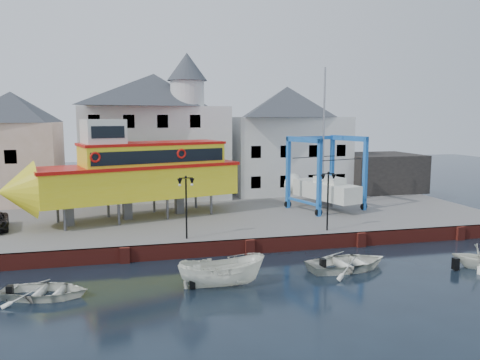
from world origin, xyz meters
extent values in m
plane|color=#18212D|center=(0.00, 0.00, 0.00)|extent=(140.00, 140.00, 0.00)
cube|color=slate|center=(0.00, 11.00, 0.50)|extent=(44.00, 22.00, 1.00)
cube|color=maroon|center=(0.00, 0.12, 0.50)|extent=(44.00, 0.25, 1.00)
cube|color=maroon|center=(-8.00, -0.05, 0.50)|extent=(0.60, 0.36, 1.00)
cube|color=maroon|center=(0.00, -0.05, 0.50)|extent=(0.60, 0.36, 1.00)
cube|color=maroon|center=(8.00, -0.05, 0.50)|extent=(0.60, 0.36, 1.00)
cube|color=maroon|center=(16.00, -0.05, 0.50)|extent=(0.60, 0.36, 1.00)
cube|color=tan|center=(-18.00, 18.00, 4.75)|extent=(8.00, 7.00, 7.50)
pyramid|color=#363B40|center=(-18.00, 18.00, 9.90)|extent=(8.00, 7.00, 2.80)
cube|color=black|center=(-17.50, 14.54, 2.60)|extent=(1.00, 0.08, 1.20)
cube|color=black|center=(-17.50, 14.54, 5.60)|extent=(1.00, 0.08, 1.20)
cube|color=silver|center=(-5.00, 18.50, 5.50)|extent=(14.00, 8.00, 9.00)
pyramid|color=#363B40|center=(-5.00, 18.50, 11.60)|extent=(14.00, 8.00, 3.20)
cube|color=black|center=(-10.50, 14.54, 2.60)|extent=(1.00, 0.08, 1.20)
cube|color=black|center=(-7.50, 14.54, 2.60)|extent=(1.00, 0.08, 1.20)
cube|color=black|center=(-4.50, 14.54, 2.60)|extent=(1.00, 0.08, 1.20)
cube|color=black|center=(-1.50, 14.54, 2.60)|extent=(1.00, 0.08, 1.20)
cube|color=black|center=(-10.50, 14.54, 5.60)|extent=(1.00, 0.08, 1.20)
cube|color=black|center=(-7.50, 14.54, 5.60)|extent=(1.00, 0.08, 1.20)
cube|color=black|center=(-4.50, 14.54, 5.60)|extent=(1.00, 0.08, 1.20)
cube|color=black|center=(-1.50, 14.54, 5.60)|extent=(1.00, 0.08, 1.20)
cube|color=black|center=(-10.50, 14.54, 8.60)|extent=(1.00, 0.08, 1.20)
cube|color=black|center=(-7.50, 14.54, 8.60)|extent=(1.00, 0.08, 1.20)
cube|color=black|center=(-4.50, 14.54, 8.60)|extent=(1.00, 0.08, 1.20)
cube|color=black|center=(-1.50, 14.54, 8.60)|extent=(1.00, 0.08, 1.20)
cylinder|color=silver|center=(-2.00, 16.10, 11.20)|extent=(3.20, 3.20, 2.40)
cone|color=#363B40|center=(-2.00, 16.10, 13.70)|extent=(3.80, 3.80, 2.60)
cube|color=silver|center=(9.00, 19.00, 5.00)|extent=(12.00, 8.00, 8.00)
pyramid|color=#363B40|center=(9.00, 19.00, 10.60)|extent=(12.00, 8.00, 3.20)
cube|color=black|center=(4.50, 15.04, 2.60)|extent=(1.00, 0.08, 1.20)
cube|color=black|center=(7.50, 15.04, 2.60)|extent=(1.00, 0.08, 1.20)
cube|color=black|center=(10.50, 15.04, 2.60)|extent=(1.00, 0.08, 1.20)
cube|color=black|center=(13.50, 15.04, 2.60)|extent=(1.00, 0.08, 1.20)
cube|color=black|center=(4.50, 15.04, 5.60)|extent=(1.00, 0.08, 1.20)
cube|color=black|center=(7.50, 15.04, 5.60)|extent=(1.00, 0.08, 1.20)
cube|color=black|center=(10.50, 15.04, 5.60)|extent=(1.00, 0.08, 1.20)
cube|color=black|center=(13.50, 15.04, 5.60)|extent=(1.00, 0.08, 1.20)
cube|color=black|center=(19.00, 17.00, 3.00)|extent=(8.00, 7.00, 4.00)
cylinder|color=black|center=(-4.00, 1.20, 3.00)|extent=(0.12, 0.12, 4.00)
cube|color=black|center=(-4.00, 1.20, 5.05)|extent=(0.90, 0.06, 0.06)
sphere|color=black|center=(-4.00, 1.20, 5.12)|extent=(0.16, 0.16, 0.16)
cone|color=black|center=(-4.40, 1.20, 4.78)|extent=(0.32, 0.32, 0.45)
sphere|color=white|center=(-4.40, 1.20, 4.60)|extent=(0.18, 0.18, 0.18)
cone|color=black|center=(-3.60, 1.20, 4.78)|extent=(0.32, 0.32, 0.45)
sphere|color=white|center=(-3.60, 1.20, 4.60)|extent=(0.18, 0.18, 0.18)
cylinder|color=black|center=(6.00, 1.20, 3.00)|extent=(0.12, 0.12, 4.00)
cube|color=black|center=(6.00, 1.20, 5.05)|extent=(0.90, 0.06, 0.06)
sphere|color=black|center=(6.00, 1.20, 5.12)|extent=(0.16, 0.16, 0.16)
cone|color=black|center=(5.60, 1.20, 4.78)|extent=(0.32, 0.32, 0.45)
sphere|color=white|center=(5.60, 1.20, 4.60)|extent=(0.18, 0.18, 0.18)
cone|color=black|center=(6.40, 1.20, 4.78)|extent=(0.32, 0.32, 0.45)
sphere|color=white|center=(6.40, 1.20, 4.60)|extent=(0.18, 0.18, 0.18)
cylinder|color=#59595E|center=(-12.13, 5.31, 1.82)|extent=(0.25, 0.25, 1.65)
cylinder|color=#59595E|center=(-13.00, 8.26, 1.82)|extent=(0.25, 0.25, 1.65)
cylinder|color=#59595E|center=(-8.44, 6.41, 1.82)|extent=(0.25, 0.25, 1.65)
cylinder|color=#59595E|center=(-9.32, 9.35, 1.82)|extent=(0.25, 0.25, 1.65)
cylinder|color=#59595E|center=(-4.76, 7.50, 1.82)|extent=(0.25, 0.25, 1.65)
cylinder|color=#59595E|center=(-5.63, 10.45, 1.82)|extent=(0.25, 0.25, 1.65)
cylinder|color=#59595E|center=(-1.08, 8.59, 1.82)|extent=(0.25, 0.25, 1.65)
cylinder|color=#59595E|center=(-1.95, 11.54, 1.82)|extent=(0.25, 0.25, 1.65)
cube|color=#59595E|center=(-12.04, 6.94, 1.82)|extent=(0.79, 0.71, 1.65)
cube|color=#59595E|center=(-7.83, 8.19, 1.82)|extent=(0.79, 0.71, 1.65)
cube|color=#59595E|center=(-3.62, 9.44, 1.82)|extent=(0.79, 0.71, 1.65)
cube|color=yellow|center=(-6.78, 8.50, 3.85)|extent=(15.92, 8.37, 2.42)
cone|color=yellow|center=(-15.30, 5.97, 3.85)|extent=(3.50, 4.69, 4.17)
cube|color=red|center=(-6.78, 8.50, 5.17)|extent=(16.29, 8.64, 0.24)
cube|color=yellow|center=(-5.72, 8.82, 5.94)|extent=(11.59, 6.70, 1.76)
cube|color=black|center=(-5.18, 7.00, 6.00)|extent=(10.12, 3.06, 0.99)
cube|color=black|center=(-6.26, 10.63, 6.00)|extent=(10.12, 3.06, 0.99)
cube|color=red|center=(-5.72, 8.82, 6.92)|extent=(11.83, 6.87, 0.20)
cube|color=white|center=(-9.41, 7.72, 7.82)|extent=(3.55, 3.55, 2.00)
cube|color=black|center=(-8.99, 6.33, 7.90)|extent=(2.32, 0.74, 0.88)
torus|color=red|center=(-9.91, 5.54, 6.16)|extent=(0.78, 0.37, 0.77)
torus|color=red|center=(-3.59, 7.42, 6.16)|extent=(0.78, 0.37, 0.77)
cube|color=#115CAB|center=(7.25, 5.73, 4.14)|extent=(0.39, 0.39, 6.28)
cylinder|color=black|center=(7.25, 5.73, 1.31)|extent=(0.67, 0.40, 0.63)
cube|color=#115CAB|center=(6.00, 9.71, 4.14)|extent=(0.39, 0.39, 6.28)
cylinder|color=black|center=(6.00, 9.71, 1.31)|extent=(0.67, 0.40, 0.63)
cube|color=#115CAB|center=(12.09, 7.26, 4.14)|extent=(0.39, 0.39, 6.28)
cylinder|color=black|center=(12.09, 7.26, 1.31)|extent=(0.67, 0.40, 0.63)
cube|color=#115CAB|center=(10.83, 11.24, 4.14)|extent=(0.39, 0.39, 6.28)
cylinder|color=black|center=(10.83, 11.24, 1.31)|extent=(0.67, 0.40, 0.63)
cube|color=#115CAB|center=(6.62, 7.72, 7.12)|extent=(1.65, 4.37, 0.44)
cube|color=#115CAB|center=(6.62, 7.72, 1.90)|extent=(1.56, 4.34, 0.19)
cube|color=#115CAB|center=(11.46, 9.25, 7.12)|extent=(1.65, 4.37, 0.44)
cube|color=#115CAB|center=(11.46, 9.25, 1.90)|extent=(1.56, 4.34, 0.19)
cube|color=#115CAB|center=(8.41, 10.48, 7.12)|extent=(5.23, 1.92, 0.31)
cube|color=white|center=(9.04, 8.49, 2.62)|extent=(3.99, 7.04, 1.44)
cone|color=white|center=(7.84, 12.29, 2.62)|extent=(2.40, 1.99, 2.06)
cube|color=#59595E|center=(9.04, 8.49, 1.58)|extent=(0.69, 1.60, 0.63)
cube|color=white|center=(9.18, 8.06, 3.60)|extent=(2.18, 3.00, 0.54)
cylinder|color=#99999E|center=(8.91, 8.91, 8.27)|extent=(0.20, 0.20, 9.87)
cube|color=black|center=(9.53, 6.95, 5.45)|extent=(4.60, 1.55, 0.05)
cube|color=black|center=(8.55, 10.03, 5.45)|extent=(4.60, 1.55, 0.05)
imported|color=white|center=(-2.92, -5.38, 0.00)|extent=(4.73, 1.91, 1.80)
imported|color=white|center=(4.93, -4.31, 0.00)|extent=(5.45, 4.16, 1.05)
imported|color=white|center=(12.61, -5.98, 0.00)|extent=(3.94, 3.93, 1.57)
imported|color=white|center=(-11.87, -4.86, 0.00)|extent=(4.93, 4.02, 0.89)
camera|label=1|loc=(-7.49, -28.98, 8.98)|focal=35.00mm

